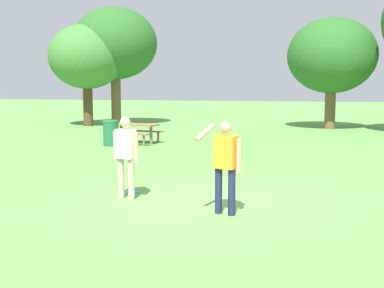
{
  "coord_description": "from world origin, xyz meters",
  "views": [
    {
      "loc": [
        2.0,
        -9.02,
        2.26
      ],
      "look_at": [
        -0.54,
        1.05,
        1.0
      ],
      "focal_mm": 45.51,
      "sensor_mm": 36.0,
      "label": 1
    }
  ],
  "objects": [
    {
      "name": "ground_plane",
      "position": [
        0.0,
        0.0,
        0.0
      ],
      "size": [
        120.0,
        120.0,
        0.0
      ],
      "primitive_type": "plane",
      "color": "#609947"
    },
    {
      "name": "person_thrower",
      "position": [
        -1.6,
        -0.11,
        0.94
      ],
      "size": [
        0.59,
        0.32,
        1.64
      ],
      "color": "#B7AD93",
      "rests_on": "ground"
    },
    {
      "name": "person_catcher",
      "position": [
        0.52,
        -0.79,
        0.96
      ],
      "size": [
        0.75,
        0.63,
        1.64
      ],
      "color": "#1E234C",
      "rests_on": "ground"
    },
    {
      "name": "frisbee",
      "position": [
        -1.69,
        0.45,
        0.01
      ],
      "size": [
        0.3,
        0.3,
        0.03
      ],
      "primitive_type": "cylinder",
      "color": "#2D9EDB",
      "rests_on": "ground"
    },
    {
      "name": "picnic_table_near",
      "position": [
        -4.7,
        8.67,
        0.56
      ],
      "size": [
        1.91,
        1.68,
        0.77
      ],
      "color": "olive",
      "rests_on": "ground"
    },
    {
      "name": "trash_can_beside_table",
      "position": [
        -5.36,
        7.76,
        0.48
      ],
      "size": [
        0.59,
        0.59,
        0.96
      ],
      "color": "#1E663D",
      "rests_on": "ground"
    },
    {
      "name": "tree_tall_left",
      "position": [
        -10.22,
        15.81,
        3.79
      ],
      "size": [
        4.16,
        4.16,
        5.59
      ],
      "color": "#4C3823",
      "rests_on": "ground"
    },
    {
      "name": "tree_broad_center",
      "position": [
        -9.04,
        16.97,
        4.57
      ],
      "size": [
        4.75,
        4.75,
        6.62
      ],
      "color": "brown",
      "rests_on": "ground"
    },
    {
      "name": "tree_far_right",
      "position": [
        2.78,
        17.21,
        3.74
      ],
      "size": [
        4.53,
        4.53,
        5.69
      ],
      "color": "brown",
      "rests_on": "ground"
    }
  ]
}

